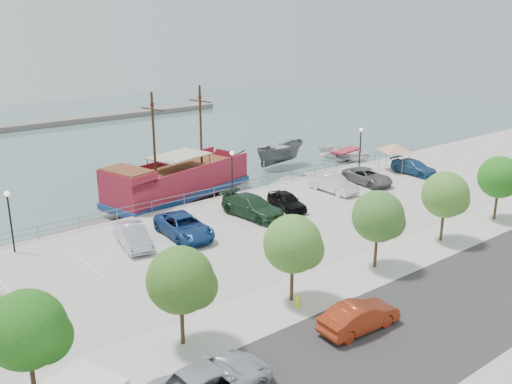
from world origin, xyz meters
TOP-DOWN VIEW (x-y plane):
  - ground at (0.00, 0.00)m, footprint 160.00×160.00m
  - street at (0.00, -16.00)m, footprint 100.00×8.00m
  - sidewalk at (0.00, -10.00)m, footprint 100.00×4.00m
  - seawall_railing at (0.00, 7.80)m, footprint 50.00×0.06m
  - far_shore at (10.00, 55.00)m, footprint 40.00×3.00m
  - pirate_ship at (-0.99, 12.03)m, footprint 17.00×8.28m
  - patrol_boat at (12.83, 15.18)m, footprint 6.30×2.39m
  - speedboat at (20.83, 12.79)m, footprint 5.74×7.20m
  - dock_west at (-13.47, 9.20)m, footprint 7.53×3.11m
  - dock_mid at (7.88, 9.20)m, footprint 6.48×4.22m
  - dock_east at (15.55, 9.20)m, footprint 7.91×2.80m
  - canopy_tent at (18.50, 4.10)m, footprint 5.03×5.03m
  - street_van at (-16.24, -14.18)m, footprint 5.72×2.77m
  - street_sedan at (-7.38, -14.37)m, footprint 4.54×1.80m
  - fire_hydrant at (-8.23, -10.80)m, footprint 0.26×0.26m
  - lamp_post_left at (-18.00, 6.50)m, footprint 0.36×0.36m
  - lamp_post_mid at (0.00, 6.50)m, footprint 0.36×0.36m
  - lamp_post_right at (16.00, 6.50)m, footprint 0.36×0.36m
  - tree_a at (-21.85, -10.07)m, footprint 3.30×3.20m
  - tree_b at (-14.85, -10.07)m, footprint 3.30×3.20m
  - tree_c at (-7.85, -10.07)m, footprint 3.30×3.20m
  - tree_d at (-0.85, -10.07)m, footprint 3.30×3.20m
  - tree_e at (6.15, -10.07)m, footprint 3.30×3.20m
  - tree_f at (13.15, -10.07)m, footprint 3.30×3.20m
  - parked_car_b at (-11.32, 2.48)m, footprint 2.44×4.84m
  - parked_car_c at (-7.65, 1.83)m, footprint 3.04×5.82m
  - parked_car_d at (-1.23, 2.15)m, footprint 2.94×5.91m
  - parked_car_e at (2.01, 1.79)m, footprint 2.35×4.40m
  - parked_car_f at (8.37, 2.76)m, footprint 1.72×4.82m
  - parked_car_g at (12.72, 2.57)m, footprint 2.62×5.21m
  - parked_car_h at (18.90, 1.96)m, footprint 2.03×4.87m

SIDE VIEW (x-z plane):
  - ground at x=0.00m, z-range -1.00..-1.00m
  - dock_mid at x=7.88m, z-range -1.00..-0.64m
  - dock_west at x=-13.47m, z-range -1.00..-0.58m
  - dock_east at x=15.55m, z-range -1.00..-0.56m
  - far_shore at x=10.00m, z-range -1.00..-0.20m
  - speedboat at x=20.83m, z-range -1.00..0.33m
  - street at x=0.00m, z-range -0.01..0.03m
  - sidewalk at x=0.00m, z-range -0.01..0.04m
  - patrol_boat at x=12.83m, z-range -1.00..1.43m
  - fire_hydrant at x=-8.23m, z-range 0.03..0.78m
  - seawall_railing at x=0.00m, z-range 0.03..1.03m
  - parked_car_h at x=18.90m, z-range 0.00..1.41m
  - parked_car_g at x=12.72m, z-range 0.00..1.42m
  - parked_car_e at x=2.01m, z-range 0.00..1.43m
  - street_sedan at x=-7.38m, z-range 0.00..1.47m
  - parked_car_b at x=-11.32m, z-range 0.00..1.52m
  - pirate_ship at x=-0.99m, z-range -4.50..6.02m
  - parked_car_c at x=-7.65m, z-range 0.00..1.57m
  - street_van at x=-16.24m, z-range 0.00..1.57m
  - parked_car_f at x=8.37m, z-range 0.00..1.58m
  - parked_car_d at x=-1.23m, z-range 0.00..1.65m
  - canopy_tent at x=18.50m, z-range 1.20..4.44m
  - lamp_post_left at x=-18.00m, z-range 0.80..5.08m
  - lamp_post_mid at x=0.00m, z-range 0.80..5.08m
  - lamp_post_right at x=16.00m, z-range 0.80..5.08m
  - tree_a at x=-21.85m, z-range 0.80..5.80m
  - tree_b at x=-14.85m, z-range 0.80..5.80m
  - tree_c at x=-7.85m, z-range 0.80..5.80m
  - tree_d at x=-0.85m, z-range 0.80..5.80m
  - tree_e at x=6.15m, z-range 0.80..5.80m
  - tree_f at x=13.15m, z-range 0.80..5.80m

